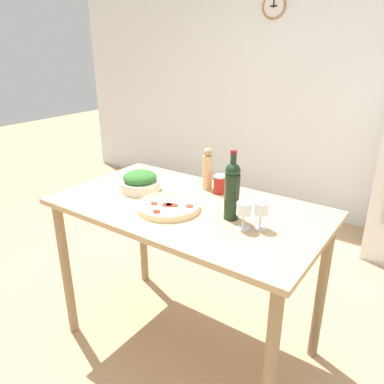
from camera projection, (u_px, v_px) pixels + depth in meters
name	position (u px, v px, depth m)	size (l,w,h in m)	color
ground_plane	(188.00, 341.00, 2.29)	(14.00, 14.00, 0.00)	tan
wall_back	(327.00, 88.00, 3.52)	(6.40, 0.08, 2.60)	silver
prep_counter	(188.00, 227.00, 2.00)	(1.42, 0.79, 0.91)	tan
wine_bottle	(232.00, 189.00, 1.75)	(0.07, 0.07, 0.34)	black
wine_glass_near	(244.00, 210.00, 1.67)	(0.07, 0.07, 0.13)	silver
wine_glass_far	(261.00, 210.00, 1.67)	(0.07, 0.07, 0.13)	silver
pepper_mill	(207.00, 170.00, 2.13)	(0.06, 0.06, 0.24)	tan
salad_bowl	(140.00, 182.00, 2.12)	(0.23, 0.23, 0.12)	silver
homemade_pizza	(169.00, 206.00, 1.89)	(0.32, 0.32, 0.04)	beige
salt_canister	(219.00, 184.00, 2.09)	(0.07, 0.07, 0.11)	#B2231E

